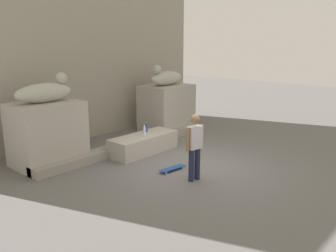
% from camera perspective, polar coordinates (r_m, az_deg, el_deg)
% --- Properties ---
extents(ground_plane, '(40.00, 40.00, 0.00)m').
position_cam_1_polar(ground_plane, '(9.88, 4.04, -6.52)').
color(ground_plane, '#605E5B').
extents(facade_wall, '(10.31, 0.60, 6.89)m').
position_cam_1_polar(facade_wall, '(12.84, -13.72, 13.49)').
color(facade_wall, gray).
rests_on(facade_wall, ground_plane).
extents(pedestal_left, '(1.82, 1.37, 1.75)m').
position_cam_1_polar(pedestal_left, '(10.40, -18.74, -1.15)').
color(pedestal_left, '#A39E93').
rests_on(pedestal_left, ground_plane).
extents(pedestal_right, '(1.82, 1.37, 1.75)m').
position_cam_1_polar(pedestal_right, '(13.46, -0.23, 2.85)').
color(pedestal_right, '#A39E93').
rests_on(pedestal_right, ground_plane).
extents(statue_reclining_left, '(1.62, 0.62, 0.78)m').
position_cam_1_polar(statue_reclining_left, '(10.20, -19.06, 5.19)').
color(statue_reclining_left, '#ADAFA1').
rests_on(statue_reclining_left, pedestal_left).
extents(statue_reclining_right, '(1.63, 0.64, 0.78)m').
position_cam_1_polar(statue_reclining_right, '(13.26, -0.33, 7.74)').
color(statue_reclining_right, '#ADAFA1').
rests_on(statue_reclining_right, pedestal_right).
extents(ledge_block, '(2.25, 0.83, 0.56)m').
position_cam_1_polar(ledge_block, '(11.01, -3.89, -2.84)').
color(ledge_block, '#A39E93').
rests_on(ledge_block, ground_plane).
extents(skater, '(0.53, 0.26, 1.67)m').
position_cam_1_polar(skater, '(8.70, 4.29, -2.96)').
color(skater, '#1E233F').
rests_on(skater, ground_plane).
extents(skateboard, '(0.82, 0.29, 0.08)m').
position_cam_1_polar(skateboard, '(9.57, 0.77, -6.76)').
color(skateboard, navy).
rests_on(skateboard, ground_plane).
extents(bottle_blue, '(0.07, 0.07, 0.31)m').
position_cam_1_polar(bottle_blue, '(11.24, -3.47, -0.31)').
color(bottle_blue, '#194C99').
rests_on(bottle_blue, ledge_block).
extents(bottle_clear, '(0.07, 0.07, 0.32)m').
position_cam_1_polar(bottle_clear, '(10.90, -3.78, -0.75)').
color(bottle_clear, silver).
rests_on(bottle_clear, ledge_block).
extents(stair_step, '(6.77, 0.50, 0.26)m').
position_cam_1_polar(stair_step, '(11.44, -5.87, -3.03)').
color(stair_step, gray).
rests_on(stair_step, ground_plane).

